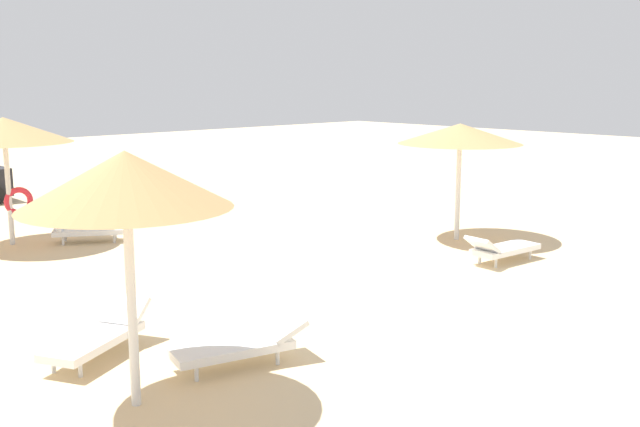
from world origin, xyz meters
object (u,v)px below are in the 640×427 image
Objects in this scene: lounger_3 at (83,229)px; bench_1 at (180,192)px; lounger_2 at (502,249)px; lounger_5 at (241,344)px; parasol_2 at (460,134)px; lounger_0 at (99,335)px; parasol_3 at (4,131)px; parasol_0 at (126,181)px.

lounger_3 reaches higher than bench_1.
lounger_3 is at bearing 125.02° from lounger_2.
bench_1 is (6.99, 12.42, 0.04)m from lounger_5.
parasol_2 is at bearing 17.60° from lounger_5.
lounger_3 reaches higher than lounger_5.
lounger_0 reaches higher than lounger_5.
lounger_3 is at bearing 138.74° from parasol_2.
lounger_0 is 1.32× the size of bench_1.
parasol_3 is at bearing 144.05° from lounger_3.
parasol_3 is at bearing 76.85° from parasol_0.
lounger_0 is at bearing -173.66° from parasol_2.
parasol_3 reaches higher than parasol_2.
lounger_2 reaches higher than lounger_5.
lounger_2 is at bearing 5.55° from lounger_5.
parasol_2 is at bearing 6.34° from lounger_0.
bench_1 is at bearing 60.63° from lounger_5.
lounger_0 reaches higher than bench_1.
bench_1 is at bearing 21.25° from parasol_3.
lounger_0 is 9.07m from lounger_2.
parasol_2 is at bearing 59.72° from lounger_2.
parasol_0 is 1.62× the size of lounger_2.
parasol_3 is 1.66× the size of lounger_3.
lounger_2 is 1.30× the size of bench_1.
bench_1 is (5.00, 3.46, 0.02)m from lounger_3.
lounger_0 is 1.04× the size of lounger_3.
parasol_0 reaches higher than lounger_3.
lounger_0 is at bearing 76.35° from parasol_0.
parasol_2 reaches higher than lounger_0.
lounger_0 is (-10.24, -1.14, -2.33)m from parasol_2.
parasol_0 is 10.11m from lounger_3.
lounger_3 reaches higher than lounger_2.
parasol_3 is 2.95m from lounger_3.
parasol_2 is at bearing 15.46° from parasol_0.
lounger_5 is (-8.96, -2.84, -2.33)m from parasol_2.
lounger_0 is at bearing -114.27° from lounger_3.
parasol_2 reaches higher than lounger_5.
lounger_2 is at bearing -6.03° from lounger_0.
parasol_3 is 1.57× the size of lounger_5.
lounger_2 is (7.11, -9.19, -2.44)m from parasol_3.
lounger_0 is 2.13m from lounger_5.
lounger_2 is at bearing -52.27° from parasol_3.
lounger_2 is 0.97× the size of lounger_5.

